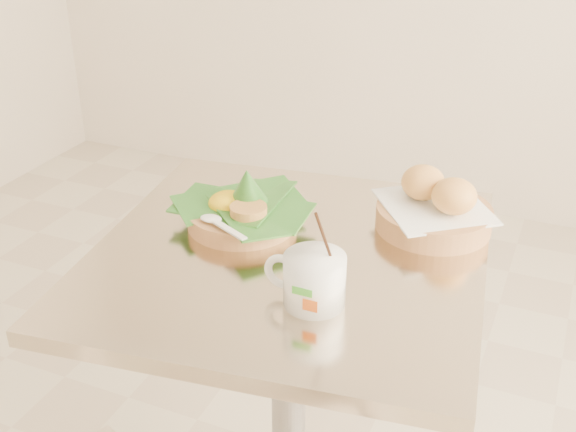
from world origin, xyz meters
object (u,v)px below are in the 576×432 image
at_px(rice_basket, 242,208).
at_px(bread_basket, 435,209).
at_px(cafe_table, 289,348).
at_px(coffee_mug, 313,278).

bearing_deg(rice_basket, bread_basket, 21.57).
bearing_deg(bread_basket, cafe_table, -138.66).
bearing_deg(bread_basket, coffee_mug, -110.11).
xyz_separation_m(cafe_table, rice_basket, (-0.12, 0.06, 0.26)).
distance_m(cafe_table, rice_basket, 0.29).
bearing_deg(rice_basket, coffee_mug, -40.83).
relative_size(cafe_table, rice_basket, 2.98).
height_order(rice_basket, coffee_mug, coffee_mug).
bearing_deg(cafe_table, rice_basket, 154.86).
bearing_deg(bread_basket, rice_basket, -158.43).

